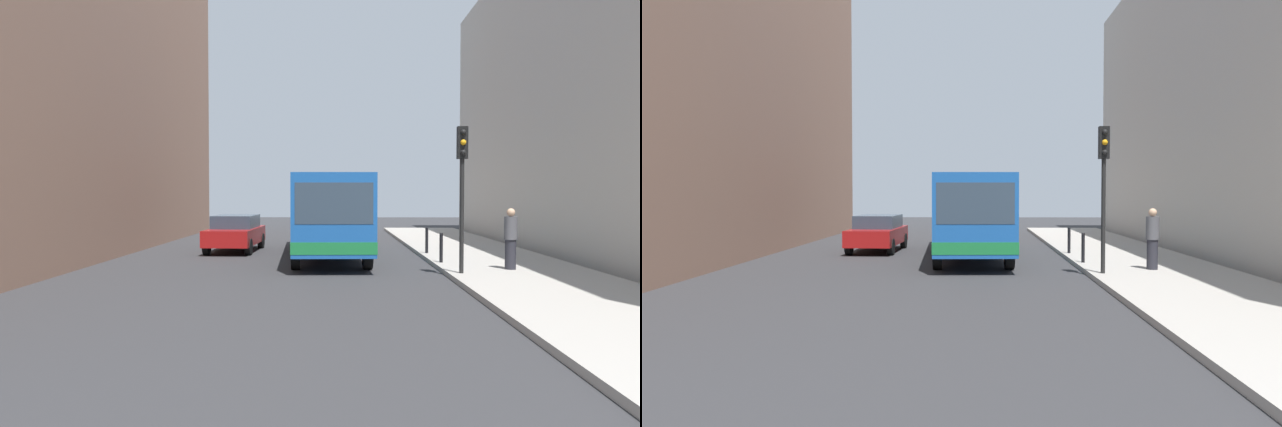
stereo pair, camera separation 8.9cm
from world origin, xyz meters
TOP-DOWN VIEW (x-y plane):
  - ground_plane at (0.00, 0.00)m, footprint 80.00×80.00m
  - sidewalk at (5.40, 0.00)m, footprint 4.40×40.00m
  - building_left at (-11.50, 4.00)m, footprint 7.00×32.00m
  - bus at (-0.28, 3.88)m, footprint 3.02×11.12m
  - car_beside_bus at (-4.04, 5.72)m, footprint 2.02×4.47m
  - traffic_light at (3.55, -2.09)m, footprint 0.28×0.33m
  - bollard_near at (3.45, 0.58)m, footprint 0.11×0.11m
  - bollard_mid at (3.45, 3.63)m, footprint 0.11×0.11m
  - pedestrian_near_signal at (5.18, -1.17)m, footprint 0.38×0.38m

SIDE VIEW (x-z plane):
  - ground_plane at x=0.00m, z-range 0.00..0.00m
  - sidewalk at x=5.40m, z-range 0.00..0.15m
  - bollard_near at x=3.45m, z-range 0.15..1.10m
  - bollard_mid at x=3.45m, z-range 0.15..1.10m
  - car_beside_bus at x=-4.04m, z-range 0.04..1.52m
  - pedestrian_near_signal at x=5.18m, z-range 0.15..1.95m
  - bus at x=-0.28m, z-range 0.23..3.23m
  - traffic_light at x=3.55m, z-range 0.96..5.06m
  - building_left at x=-11.50m, z-range 0.00..17.25m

